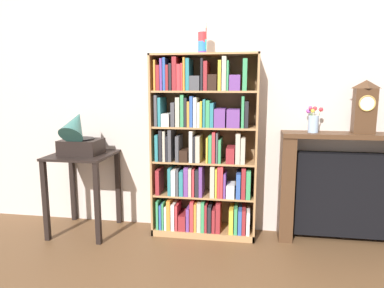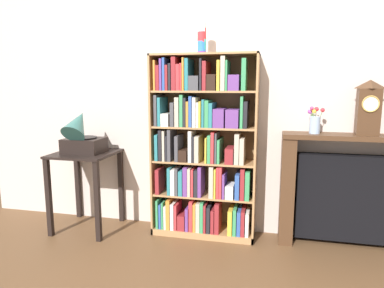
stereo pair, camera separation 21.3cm
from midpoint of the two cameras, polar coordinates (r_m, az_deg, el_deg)
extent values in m
cube|color=brown|center=(3.26, 3.31, -15.89)|extent=(7.97, 6.40, 0.02)
cube|color=beige|center=(3.28, 5.86, 7.95)|extent=(4.97, 0.08, 2.60)
cube|color=#A87A4C|center=(3.25, -4.24, -0.26)|extent=(0.02, 0.31, 1.67)
cube|color=#A87A4C|center=(3.11, 12.51, -0.92)|extent=(0.02, 0.31, 1.67)
cube|color=brown|center=(3.29, 4.36, -0.15)|extent=(0.96, 0.01, 1.67)
cube|color=#A87A4C|center=(3.11, 4.13, 14.59)|extent=(0.96, 0.31, 0.02)
cube|color=#A87A4C|center=(3.38, 3.79, -14.16)|extent=(0.96, 0.31, 0.06)
cube|color=#388E56|center=(3.37, -3.50, -11.15)|extent=(0.02, 0.21, 0.27)
cube|color=#2D519E|center=(3.37, -3.04, -11.52)|extent=(0.02, 0.21, 0.24)
cube|color=#388E56|center=(3.37, -2.60, -11.33)|extent=(0.02, 0.23, 0.26)
cube|color=white|center=(3.36, -2.24, -11.71)|extent=(0.02, 0.20, 0.22)
cube|color=orange|center=(3.34, -1.73, -11.25)|extent=(0.03, 0.21, 0.28)
cube|color=white|center=(3.36, -0.96, -11.47)|extent=(0.03, 0.25, 0.25)
cube|color=#C63338|center=(3.33, -0.48, -11.71)|extent=(0.02, 0.21, 0.24)
cube|color=maroon|center=(3.35, 0.47, -12.47)|extent=(0.07, 0.23, 0.14)
cube|color=#663884|center=(3.33, 1.41, -11.97)|extent=(0.03, 0.23, 0.22)
cube|color=#C63338|center=(3.31, 2.09, -11.42)|extent=(0.03, 0.25, 0.29)
cube|color=orange|center=(3.29, 2.58, -11.77)|extent=(0.02, 0.20, 0.26)
cube|color=#B2A893|center=(3.31, 3.26, -11.56)|extent=(0.04, 0.26, 0.27)
cube|color=#388E56|center=(3.30, 3.87, -11.54)|extent=(0.03, 0.25, 0.28)
cube|color=maroon|center=(3.28, 4.30, -11.90)|extent=(0.02, 0.20, 0.26)
cube|color=black|center=(3.28, 4.88, -12.09)|extent=(0.03, 0.20, 0.25)
cube|color=maroon|center=(3.29, 5.58, -12.23)|extent=(0.03, 0.24, 0.22)
cube|color=maroon|center=(3.27, 6.29, -11.84)|extent=(0.04, 0.21, 0.28)
cube|color=gold|center=(3.28, 8.41, -12.35)|extent=(0.04, 0.23, 0.23)
cube|color=#388E56|center=(3.28, 9.17, -12.15)|extent=(0.03, 0.26, 0.24)
cube|color=#2D519E|center=(3.27, 9.83, -12.43)|extent=(0.03, 0.23, 0.23)
cube|color=maroon|center=(3.28, 10.47, -12.31)|extent=(0.03, 0.26, 0.23)
cube|color=white|center=(3.26, 11.13, -12.67)|extent=(0.03, 0.21, 0.21)
cube|color=#A87A4C|center=(3.26, 3.86, -8.38)|extent=(0.92, 0.29, 0.02)
cube|color=maroon|center=(3.27, -3.47, -6.00)|extent=(0.04, 0.20, 0.23)
cube|color=teal|center=(3.26, -1.45, -5.84)|extent=(0.03, 0.26, 0.25)
cube|color=white|center=(3.23, -0.91, -6.09)|extent=(0.04, 0.21, 0.24)
cube|color=#424247|center=(3.22, -0.32, -6.05)|extent=(0.03, 0.20, 0.25)
cube|color=teal|center=(3.22, 0.37, -6.24)|extent=(0.04, 0.22, 0.23)
cube|color=#663884|center=(3.22, 1.21, -5.90)|extent=(0.04, 0.25, 0.27)
cube|color=#B2A893|center=(3.21, 1.80, -6.06)|extent=(0.03, 0.23, 0.26)
cube|color=#C63338|center=(3.21, 2.35, -6.10)|extent=(0.02, 0.24, 0.25)
cube|color=black|center=(3.20, 2.93, -6.21)|extent=(0.03, 0.23, 0.25)
cube|color=#663884|center=(3.18, 3.51, -6.03)|extent=(0.03, 0.21, 0.28)
cube|color=#B2A893|center=(3.17, 5.43, -6.00)|extent=(0.04, 0.23, 0.29)
cube|color=gold|center=(3.16, 6.01, -6.26)|extent=(0.02, 0.21, 0.27)
cube|color=#C63338|center=(3.16, 6.47, -6.09)|extent=(0.02, 0.22, 0.28)
cube|color=#C63338|center=(3.17, 6.93, -6.06)|extent=(0.02, 0.23, 0.29)
cube|color=#663884|center=(3.16, 7.38, -6.72)|extent=(0.02, 0.20, 0.22)
cube|color=white|center=(3.16, 8.31, -7.71)|extent=(0.07, 0.19, 0.12)
cube|color=#2D519E|center=(3.17, 9.62, -6.70)|extent=(0.04, 0.24, 0.23)
cube|color=maroon|center=(3.15, 10.44, -6.31)|extent=(0.04, 0.22, 0.28)
cube|color=#388E56|center=(3.14, 11.22, -6.57)|extent=(0.04, 0.21, 0.26)
cube|color=#A87A4C|center=(3.17, 3.92, -2.89)|extent=(0.92, 0.29, 0.02)
cube|color=teal|center=(3.21, -3.50, -0.38)|extent=(0.03, 0.23, 0.24)
cube|color=black|center=(3.21, -2.84, -0.01)|extent=(0.03, 0.25, 0.28)
cube|color=#B2A893|center=(3.19, -2.35, -0.12)|extent=(0.02, 0.22, 0.28)
cube|color=black|center=(3.18, -1.92, -0.53)|extent=(0.02, 0.22, 0.23)
cube|color=#424247|center=(3.18, -1.39, -0.02)|extent=(0.03, 0.24, 0.29)
cube|color=#424247|center=(3.16, -0.24, -0.60)|extent=(0.03, 0.22, 0.23)
cube|color=black|center=(3.14, 0.68, -1.83)|extent=(0.08, 0.17, 0.11)
cube|color=white|center=(3.12, 1.97, -0.26)|extent=(0.03, 0.21, 0.28)
cube|color=black|center=(3.14, 2.55, -0.63)|extent=(0.02, 0.25, 0.24)
cube|color=#B2A893|center=(3.14, 3.13, -0.65)|extent=(0.04, 0.26, 0.24)
cube|color=gold|center=(3.13, 4.62, -0.83)|extent=(0.02, 0.25, 0.22)
cube|color=#388E56|center=(3.10, 5.09, -0.68)|extent=(0.03, 0.21, 0.25)
cube|color=#C63338|center=(3.10, 5.66, -0.44)|extent=(0.03, 0.22, 0.28)
cube|color=#424247|center=(3.10, 6.21, -0.50)|extent=(0.02, 0.24, 0.27)
cube|color=#388E56|center=(3.12, 6.67, -1.00)|extent=(0.02, 0.26, 0.21)
cube|color=maroon|center=(3.10, 8.35, -1.79)|extent=(0.07, 0.23, 0.14)
cube|color=#B2A893|center=(3.07, 9.56, -0.70)|extent=(0.04, 0.20, 0.27)
cube|color=#B2A893|center=(3.08, 10.38, -1.03)|extent=(0.04, 0.22, 0.23)
cube|color=#A87A4C|center=(3.12, 3.99, 2.84)|extent=(0.92, 0.29, 0.02)
cube|color=#424247|center=(3.19, -3.51, 5.67)|extent=(0.03, 0.26, 0.28)
cube|color=teal|center=(3.17, -2.98, 5.46)|extent=(0.03, 0.25, 0.26)
cube|color=white|center=(3.14, -2.20, 4.11)|extent=(0.07, 0.19, 0.11)
cube|color=#424247|center=(3.13, -0.89, 5.02)|extent=(0.03, 0.23, 0.21)
cube|color=#B2A893|center=(3.11, -0.16, 5.42)|extent=(0.04, 0.21, 0.26)
cube|color=#388E56|center=(3.12, 0.64, 5.62)|extent=(0.03, 0.24, 0.28)
cube|color=black|center=(3.10, 1.13, 5.37)|extent=(0.03, 0.22, 0.26)
cube|color=orange|center=(3.11, 1.64, 5.08)|extent=(0.02, 0.24, 0.22)
cube|color=#2D519E|center=(3.09, 2.06, 5.48)|extent=(0.03, 0.21, 0.27)
cube|color=white|center=(3.08, 2.67, 5.36)|extent=(0.03, 0.21, 0.26)
cube|color=white|center=(3.10, 3.29, 4.98)|extent=(0.02, 0.25, 0.22)
cube|color=gold|center=(3.07, 3.63, 5.03)|extent=(0.02, 0.20, 0.23)
cube|color=teal|center=(3.08, 4.17, 5.20)|extent=(0.02, 0.24, 0.24)
cube|color=#388E56|center=(3.08, 4.77, 5.10)|extent=(0.03, 0.24, 0.23)
cube|color=teal|center=(3.08, 5.44, 4.89)|extent=(0.03, 0.26, 0.21)
cube|color=#663884|center=(3.07, 6.68, 4.38)|extent=(0.10, 0.24, 0.16)
cube|color=#663884|center=(3.05, 8.85, 4.26)|extent=(0.11, 0.22, 0.16)
cube|color=#388E56|center=(3.03, 10.39, 5.26)|extent=(0.02, 0.21, 0.27)
cube|color=black|center=(3.06, 11.01, 4.88)|extent=(0.03, 0.26, 0.23)
cube|color=#A87A4C|center=(3.10, 4.06, 8.71)|extent=(0.92, 0.29, 0.02)
cube|color=orange|center=(3.17, -3.71, 11.27)|extent=(0.02, 0.24, 0.26)
cube|color=maroon|center=(3.15, -3.28, 10.89)|extent=(0.03, 0.21, 0.22)
cube|color=#663884|center=(3.17, -2.63, 11.39)|extent=(0.02, 0.26, 0.28)
cube|color=#2D519E|center=(3.14, -2.25, 11.48)|extent=(0.02, 0.22, 0.28)
cube|color=maroon|center=(3.14, -1.74, 10.92)|extent=(0.02, 0.24, 0.22)
cube|color=black|center=(3.14, -1.21, 11.04)|extent=(0.02, 0.25, 0.23)
cube|color=maroon|center=(3.13, -0.58, 11.55)|extent=(0.04, 0.24, 0.29)
cube|color=#C63338|center=(3.12, 0.12, 10.98)|extent=(0.03, 0.24, 0.23)
cube|color=#C63338|center=(3.11, 0.61, 11.05)|extent=(0.02, 0.24, 0.23)
cube|color=orange|center=(3.09, 0.91, 11.49)|extent=(0.02, 0.20, 0.28)
cube|color=teal|center=(3.11, 1.58, 11.42)|extent=(0.03, 0.26, 0.27)
cube|color=#424247|center=(3.06, 2.55, 10.07)|extent=(0.09, 0.17, 0.13)
cube|color=black|center=(3.09, 3.88, 11.38)|extent=(0.02, 0.26, 0.27)
cube|color=maroon|center=(3.08, 4.45, 11.18)|extent=(0.03, 0.26, 0.25)
cube|color=black|center=(3.05, 5.48, 10.14)|extent=(0.08, 0.20, 0.14)
cube|color=gold|center=(3.04, 6.67, 11.22)|extent=(0.03, 0.21, 0.25)
cube|color=#B2A893|center=(3.06, 7.46, 11.50)|extent=(0.04, 0.26, 0.29)
cube|color=#388E56|center=(3.05, 8.01, 11.16)|extent=(0.02, 0.23, 0.25)
cube|color=#663884|center=(3.03, 9.12, 10.02)|extent=(0.09, 0.22, 0.13)
cube|color=#388E56|center=(3.02, 10.76, 11.24)|extent=(0.04, 0.20, 0.27)
cylinder|color=purple|center=(3.07, 3.70, 15.63)|extent=(0.07, 0.07, 0.09)
cylinder|color=blue|center=(3.07, 3.69, 15.92)|extent=(0.07, 0.07, 0.09)
cylinder|color=#28B2B7|center=(3.08, 3.73, 16.21)|extent=(0.07, 0.07, 0.09)
cylinder|color=black|center=(3.08, 3.73, 16.49)|extent=(0.07, 0.07, 0.09)
cylinder|color=red|center=(3.08, 3.74, 16.78)|extent=(0.07, 0.07, 0.09)
cylinder|color=purple|center=(3.08, 3.74, 17.06)|extent=(0.07, 0.07, 0.09)
cylinder|color=red|center=(3.08, 3.71, 17.35)|extent=(0.07, 0.07, 0.09)
cylinder|color=blue|center=(3.09, 3.72, 17.63)|extent=(0.07, 0.07, 0.09)
cylinder|color=red|center=(3.09, 3.75, 17.92)|extent=(0.07, 0.07, 0.09)
cylinder|color=yellow|center=(3.09, 3.75, 18.20)|extent=(0.07, 0.07, 0.09)
cylinder|color=green|center=(3.09, 3.74, 18.49)|extent=(0.07, 0.07, 0.09)
cylinder|color=white|center=(3.10, 3.74, 18.77)|extent=(0.07, 0.07, 0.09)
cube|color=black|center=(3.41, -15.73, -1.56)|extent=(0.56, 0.56, 0.02)
cube|color=black|center=(3.43, -21.12, -8.37)|extent=(0.04, 0.04, 0.74)
cube|color=black|center=(3.19, -13.60, -9.36)|extent=(0.04, 0.04, 0.74)
cube|color=black|center=(3.83, -16.97, -6.29)|extent=(0.04, 0.04, 0.74)
cube|color=black|center=(3.61, -10.08, -6.97)|extent=(0.04, 0.04, 0.74)
cube|color=black|center=(3.40, -15.79, -0.24)|extent=(0.36, 0.29, 0.14)
cylinder|color=black|center=(3.39, -15.85, 1.01)|extent=(0.24, 0.24, 0.01)
cylinder|color=#2D605B|center=(3.35, -16.22, 1.31)|extent=(0.03, 0.03, 0.06)
cone|color=#2D605B|center=(3.29, -16.75, 3.28)|extent=(0.22, 0.34, 0.34)
cube|color=#472D1C|center=(3.21, 27.42, 1.02)|extent=(1.19, 0.27, 0.04)
cube|color=#472D1C|center=(3.22, 17.39, -7.35)|extent=(0.12, 0.24, 0.95)
cube|color=black|center=(3.36, 26.54, -8.09)|extent=(0.91, 0.13, 0.76)
cube|color=#472D1C|center=(3.21, 28.98, 4.68)|extent=(0.18, 0.11, 0.38)
pyramid|color=#472D1C|center=(3.20, 29.31, 8.69)|extent=(0.18, 0.11, 0.07)
cylinder|color=silver|center=(3.15, 29.35, 5.83)|extent=(0.12, 0.01, 0.12)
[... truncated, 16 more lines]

